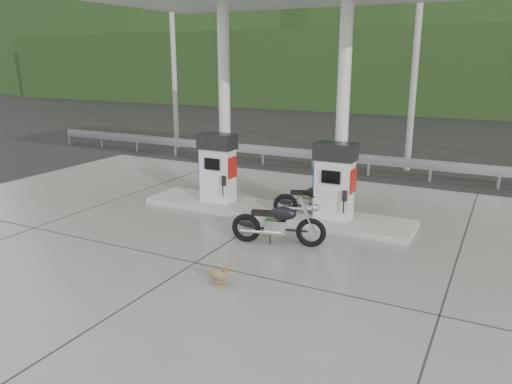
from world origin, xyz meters
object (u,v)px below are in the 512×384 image
at_px(motorcycle_right, 313,201).
at_px(duck, 218,275).
at_px(gas_pump_right, 334,181).
at_px(motorcycle_left, 278,224).
at_px(gas_pump_left, 218,168).

height_order(motorcycle_right, duck, motorcycle_right).
bearing_deg(gas_pump_right, motorcycle_left, -108.05).
bearing_deg(gas_pump_left, motorcycle_right, 3.38).
height_order(gas_pump_left, motorcycle_left, gas_pump_left).
bearing_deg(gas_pump_left, gas_pump_right, 0.00).
height_order(gas_pump_left, duck, gas_pump_left).
distance_m(motorcycle_left, duck, 2.29).
xyz_separation_m(gas_pump_right, duck, (-0.70, -4.11, -0.87)).
xyz_separation_m(motorcycle_left, duck, (-0.10, -2.27, -0.26)).
relative_size(gas_pump_right, motorcycle_left, 0.95).
bearing_deg(gas_pump_left, motorcycle_left, -35.24).
distance_m(motorcycle_right, duck, 4.28).
bearing_deg(gas_pump_left, duck, -58.70).
distance_m(gas_pump_left, motorcycle_left, 3.24).
distance_m(gas_pump_left, gas_pump_right, 3.20).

